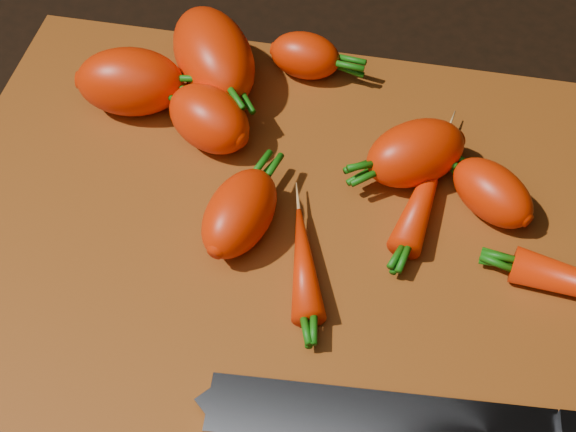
# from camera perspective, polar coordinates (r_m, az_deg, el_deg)

# --- Properties ---
(ground) EXTENTS (2.00, 2.00, 0.01)m
(ground) POSITION_cam_1_polar(r_m,az_deg,el_deg) (0.56, -0.19, -2.96)
(ground) COLOR black
(cutting_board) EXTENTS (0.50, 0.40, 0.01)m
(cutting_board) POSITION_cam_1_polar(r_m,az_deg,el_deg) (0.55, -0.20, -2.32)
(cutting_board) COLOR brown
(cutting_board) RESTS_ON ground
(carrot_0) EXTENTS (0.09, 0.06, 0.05)m
(carrot_0) POSITION_cam_1_polar(r_m,az_deg,el_deg) (0.63, -11.15, 9.35)
(carrot_0) COLOR red
(carrot_0) RESTS_ON cutting_board
(carrot_1) EXTENTS (0.08, 0.07, 0.05)m
(carrot_1) POSITION_cam_1_polar(r_m,az_deg,el_deg) (0.59, -5.64, 6.90)
(carrot_1) COLOR red
(carrot_1) RESTS_ON cutting_board
(carrot_2) EXTENTS (0.10, 0.12, 0.06)m
(carrot_2) POSITION_cam_1_polar(r_m,az_deg,el_deg) (0.64, -5.32, 11.29)
(carrot_2) COLOR red
(carrot_2) RESTS_ON cutting_board
(carrot_3) EXTENTS (0.06, 0.08, 0.04)m
(carrot_3) POSITION_cam_1_polar(r_m,az_deg,el_deg) (0.54, -3.46, 0.21)
(carrot_3) COLOR red
(carrot_3) RESTS_ON cutting_board
(carrot_4) EXTENTS (0.09, 0.08, 0.05)m
(carrot_4) POSITION_cam_1_polar(r_m,az_deg,el_deg) (0.58, 9.06, 4.44)
(carrot_4) COLOR red
(carrot_4) RESTS_ON cutting_board
(carrot_5) EXTENTS (0.06, 0.04, 0.04)m
(carrot_5) POSITION_cam_1_polar(r_m,az_deg,el_deg) (0.65, 1.24, 11.34)
(carrot_5) COLOR red
(carrot_5) RESTS_ON cutting_board
(carrot_6) EXTENTS (0.07, 0.07, 0.04)m
(carrot_6) POSITION_cam_1_polar(r_m,az_deg,el_deg) (0.57, 14.34, 1.62)
(carrot_6) COLOR red
(carrot_6) RESTS_ON cutting_board
(carrot_7) EXTENTS (0.04, 0.12, 0.02)m
(carrot_7) POSITION_cam_1_polar(r_m,az_deg,el_deg) (0.57, 9.82, 2.01)
(carrot_7) COLOR red
(carrot_7) RESTS_ON cutting_board
(carrot_9) EXTENTS (0.04, 0.09, 0.02)m
(carrot_9) POSITION_cam_1_polar(r_m,az_deg,el_deg) (0.53, 1.12, -3.28)
(carrot_9) COLOR red
(carrot_9) RESTS_ON cutting_board
(knife) EXTENTS (0.33, 0.05, 0.02)m
(knife) POSITION_cam_1_polar(r_m,az_deg,el_deg) (0.48, 9.11, -14.43)
(knife) COLOR gray
(knife) RESTS_ON cutting_board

